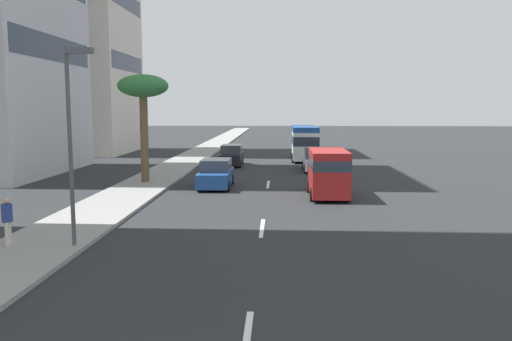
% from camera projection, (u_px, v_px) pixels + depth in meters
% --- Properties ---
extents(ground_plane, '(198.00, 198.00, 0.00)m').
position_uv_depth(ground_plane, '(269.00, 175.00, 37.46)').
color(ground_plane, '#26282B').
extents(sidewalk_right, '(162.00, 3.39, 0.15)m').
position_uv_depth(sidewalk_right, '(165.00, 173.00, 37.78)').
color(sidewalk_right, gray).
rests_on(sidewalk_right, ground_plane).
extents(lane_stripe_mid, '(3.20, 0.16, 0.01)m').
position_uv_depth(lane_stripe_mid, '(262.00, 228.00, 20.97)').
color(lane_stripe_mid, silver).
rests_on(lane_stripe_mid, ground_plane).
extents(lane_stripe_far, '(3.20, 0.16, 0.01)m').
position_uv_depth(lane_stripe_far, '(268.00, 184.00, 32.76)').
color(lane_stripe_far, silver).
rests_on(lane_stripe_far, ground_plane).
extents(van_lead, '(4.65, 2.08, 2.56)m').
position_uv_depth(van_lead, '(328.00, 170.00, 28.11)').
color(van_lead, '#A51E1E').
rests_on(van_lead, ground_plane).
extents(minibus_second, '(6.13, 2.39, 3.13)m').
position_uv_depth(minibus_second, '(305.00, 142.00, 47.15)').
color(minibus_second, silver).
rests_on(minibus_second, ground_plane).
extents(car_third, '(4.38, 1.90, 1.71)m').
position_uv_depth(car_third, '(216.00, 174.00, 31.50)').
color(car_third, '#1E478C').
rests_on(car_third, ground_plane).
extents(car_fourth, '(4.23, 1.83, 1.73)m').
position_uv_depth(car_fourth, '(231.00, 156.00, 43.35)').
color(car_fourth, black).
rests_on(car_fourth, ground_plane).
extents(car_fifth, '(4.48, 1.84, 1.68)m').
position_uv_depth(car_fifth, '(315.00, 161.00, 39.71)').
color(car_fifth, white).
rests_on(car_fifth, ground_plane).
extents(pedestrian_near_lamp, '(0.37, 0.39, 1.65)m').
position_uv_depth(pedestrian_near_lamp, '(7.00, 219.00, 17.72)').
color(pedestrian_near_lamp, beige).
rests_on(pedestrian_near_lamp, sidewalk_right).
extents(palm_tree, '(3.16, 3.16, 6.73)m').
position_uv_depth(palm_tree, '(143.00, 91.00, 32.41)').
color(palm_tree, brown).
rests_on(palm_tree, sidewalk_right).
extents(street_lamp, '(0.24, 0.97, 6.69)m').
position_uv_depth(street_lamp, '(72.00, 124.00, 17.29)').
color(street_lamp, '#4C4C51').
rests_on(street_lamp, sidewalk_right).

